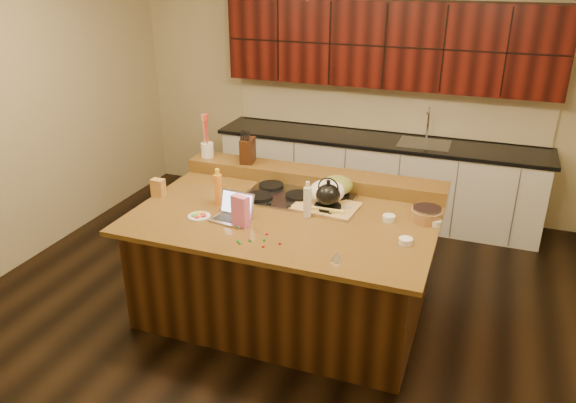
% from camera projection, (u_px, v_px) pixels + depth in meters
% --- Properties ---
extents(room, '(5.52, 5.02, 2.72)m').
position_uv_depth(room, '(286.00, 163.00, 4.35)').
color(room, black).
rests_on(room, ground).
extents(island, '(2.40, 1.60, 0.92)m').
position_uv_depth(island, '(286.00, 262.00, 4.70)').
color(island, black).
rests_on(island, ground).
extents(back_ledge, '(2.40, 0.30, 0.12)m').
position_uv_depth(back_ledge, '(313.00, 177.00, 5.10)').
color(back_ledge, black).
rests_on(back_ledge, island).
extents(cooktop, '(0.92, 0.52, 0.05)m').
position_uv_depth(cooktop, '(298.00, 197.00, 4.77)').
color(cooktop, gray).
rests_on(cooktop, island).
extents(back_counter, '(3.70, 0.66, 2.40)m').
position_uv_depth(back_counter, '(380.00, 134.00, 6.31)').
color(back_counter, silver).
rests_on(back_counter, ground).
extents(kettle, '(0.22, 0.22, 0.18)m').
position_uv_depth(kettle, '(328.00, 195.00, 4.52)').
color(kettle, black).
rests_on(kettle, cooktop).
extents(green_bowl, '(0.36, 0.36, 0.15)m').
position_uv_depth(green_bowl, '(337.00, 185.00, 4.74)').
color(green_bowl, olive).
rests_on(green_bowl, cooktop).
extents(laptop, '(0.32, 0.27, 0.21)m').
position_uv_depth(laptop, '(234.00, 212.00, 4.41)').
color(laptop, '#B7B7BC').
rests_on(laptop, island).
extents(oil_bottle, '(0.08, 0.08, 0.27)m').
position_uv_depth(oil_bottle, '(218.00, 190.00, 4.61)').
color(oil_bottle, orange).
rests_on(oil_bottle, island).
extents(vinegar_bottle, '(0.08, 0.08, 0.25)m').
position_uv_depth(vinegar_bottle, '(307.00, 202.00, 4.40)').
color(vinegar_bottle, silver).
rests_on(vinegar_bottle, island).
extents(wooden_tray, '(0.55, 0.43, 0.21)m').
position_uv_depth(wooden_tray, '(327.00, 195.00, 4.62)').
color(wooden_tray, tan).
rests_on(wooden_tray, island).
extents(ramekin_a, '(0.10, 0.10, 0.04)m').
position_uv_depth(ramekin_a, '(406.00, 241.00, 4.03)').
color(ramekin_a, white).
rests_on(ramekin_a, island).
extents(ramekin_b, '(0.12, 0.12, 0.04)m').
position_uv_depth(ramekin_b, '(435.00, 222.00, 4.31)').
color(ramekin_b, white).
rests_on(ramekin_b, island).
extents(ramekin_c, '(0.13, 0.13, 0.04)m').
position_uv_depth(ramekin_c, '(389.00, 218.00, 4.38)').
color(ramekin_c, white).
rests_on(ramekin_c, island).
extents(strainer_bowl, '(0.29, 0.29, 0.09)m').
position_uv_depth(strainer_bowl, '(427.00, 215.00, 4.37)').
color(strainer_bowl, '#996B3F').
rests_on(strainer_bowl, island).
extents(kitchen_timer, '(0.08, 0.08, 0.07)m').
position_uv_depth(kitchen_timer, '(336.00, 256.00, 3.80)').
color(kitchen_timer, silver).
rests_on(kitchen_timer, island).
extents(pink_bag, '(0.15, 0.10, 0.25)m').
position_uv_depth(pink_bag, '(241.00, 211.00, 4.26)').
color(pink_bag, pink).
rests_on(pink_bag, island).
extents(candy_plate, '(0.23, 0.23, 0.01)m').
position_uv_depth(candy_plate, '(199.00, 216.00, 4.45)').
color(candy_plate, white).
rests_on(candy_plate, island).
extents(package_box, '(0.11, 0.08, 0.15)m').
position_uv_depth(package_box, '(158.00, 188.00, 4.81)').
color(package_box, '#CA8E47').
rests_on(package_box, island).
extents(utensil_crock, '(0.14, 0.14, 0.14)m').
position_uv_depth(utensil_crock, '(207.00, 150.00, 5.38)').
color(utensil_crock, white).
rests_on(utensil_crock, back_ledge).
extents(knife_block, '(0.15, 0.21, 0.23)m').
position_uv_depth(knife_block, '(248.00, 150.00, 5.23)').
color(knife_block, black).
rests_on(knife_block, back_ledge).
extents(gumdrop_0, '(0.02, 0.02, 0.02)m').
position_uv_depth(gumdrop_0, '(263.00, 246.00, 3.98)').
color(gumdrop_0, red).
rests_on(gumdrop_0, island).
extents(gumdrop_1, '(0.02, 0.02, 0.02)m').
position_uv_depth(gumdrop_1, '(238.00, 241.00, 4.05)').
color(gumdrop_1, '#198C26').
rests_on(gumdrop_1, island).
extents(gumdrop_2, '(0.02, 0.02, 0.02)m').
position_uv_depth(gumdrop_2, '(235.00, 227.00, 4.27)').
color(gumdrop_2, red).
rests_on(gumdrop_2, island).
extents(gumdrop_3, '(0.02, 0.02, 0.02)m').
position_uv_depth(gumdrop_3, '(237.00, 227.00, 4.26)').
color(gumdrop_3, '#198C26').
rests_on(gumdrop_3, island).
extents(gumdrop_4, '(0.02, 0.02, 0.02)m').
position_uv_depth(gumdrop_4, '(267.00, 234.00, 4.16)').
color(gumdrop_4, red).
rests_on(gumdrop_4, island).
extents(gumdrop_5, '(0.02, 0.02, 0.02)m').
position_uv_depth(gumdrop_5, '(264.00, 240.00, 4.07)').
color(gumdrop_5, '#198C26').
rests_on(gumdrop_5, island).
extents(gumdrop_6, '(0.02, 0.02, 0.02)m').
position_uv_depth(gumdrop_6, '(250.00, 239.00, 4.08)').
color(gumdrop_6, red).
rests_on(gumdrop_6, island).
extents(gumdrop_7, '(0.02, 0.02, 0.02)m').
position_uv_depth(gumdrop_7, '(240.00, 243.00, 4.02)').
color(gumdrop_7, '#198C26').
rests_on(gumdrop_7, island).
extents(gumdrop_8, '(0.02, 0.02, 0.02)m').
position_uv_depth(gumdrop_8, '(280.00, 243.00, 4.02)').
color(gumdrop_8, red).
rests_on(gumdrop_8, island).
extents(gumdrop_9, '(0.02, 0.02, 0.02)m').
position_uv_depth(gumdrop_9, '(250.00, 240.00, 4.06)').
color(gumdrop_9, '#198C26').
rests_on(gumdrop_9, island).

